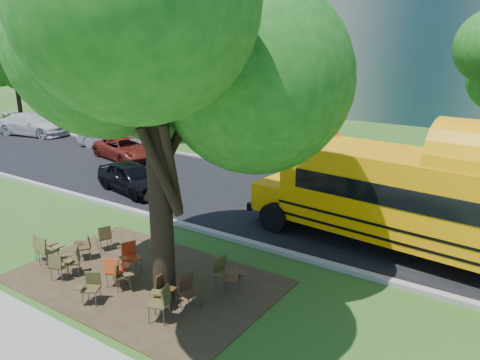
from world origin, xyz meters
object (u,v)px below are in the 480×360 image
Objects in this scene: chair_4 at (120,273)px; chair_8 at (105,235)px; chair_7 at (164,287)px; chair_9 at (85,244)px; chair_5 at (91,285)px; bg_car_red at (125,149)px; bg_car_silver at (115,136)px; pedestrian_b at (117,120)px; main_tree at (154,73)px; bg_car_white at (33,124)px; chair_14 at (222,270)px; chair_2 at (59,264)px; school_bus at (470,209)px; black_car at (132,178)px; chair_13 at (233,276)px; pedestrian_a at (124,123)px; chair_1 at (42,245)px; chair_3 at (74,258)px; chair_0 at (47,248)px; chair_12 at (188,289)px; chair_11 at (115,269)px; chair_6 at (161,300)px.

chair_8 is (-2.23, 1.41, 0.02)m from chair_4.
chair_7 is 3.87m from chair_8.
chair_5 is at bearing 178.99° from chair_9.
bg_car_red is at bearing -75.26° from chair_5.
bg_car_silver is 2.77× the size of pedestrian_b.
main_tree is 24.81m from bg_car_white.
chair_7 is 0.90× the size of chair_14.
chair_14 is at bearing 5.38° from chair_2.
school_bus is 3.30× the size of black_car.
pedestrian_b is at bearing -9.94° from chair_9.
main_tree is 5.34m from chair_5.
chair_5 is at bearing -128.28° from black_car.
chair_13 is (4.72, 0.82, -0.00)m from chair_9.
school_bus is 2.96× the size of bg_car_red.
main_tree reaches higher than chair_7.
pedestrian_a reaches higher than bg_car_white.
chair_1 is 4.57m from chair_7.
chair_13 is 0.87× the size of chair_14.
bg_car_red is at bearing -6.37° from chair_3.
chair_5 is at bearing -115.12° from chair_8.
chair_13 is at bearing -139.43° from pedestrian_a.
chair_2 is at bearing -17.88° from chair_0.
chair_9 is at bearing -80.14° from chair_12.
chair_1 is 19.72m from pedestrian_a.
chair_11 is at bearing -93.96° from chair_7.
chair_0 is 0.46m from chair_1.
chair_12 is 0.23× the size of black_car.
chair_4 is at bearing -146.44° from pedestrian_a.
chair_14 reaches higher than chair_7.
chair_12 is (2.14, 1.13, 0.05)m from chair_5.
chair_8 is (-4.06, 1.84, -0.05)m from chair_6.
chair_0 reaches higher than chair_1.
bg_car_silver is (-10.22, 11.63, 0.17)m from chair_0.
bg_car_red is at bearing -113.29° from chair_14.
school_bus is at bearing -101.18° from chair_3.
chair_2 is (-2.93, -0.94, -5.04)m from main_tree.
chair_14 reaches higher than chair_8.
pedestrian_b is (-18.55, 15.25, 0.32)m from chair_7.
main_tree is at bearing -3.66° from pedestrian_b.
chair_14 is (2.14, 1.49, 0.06)m from chair_4.
chair_0 is at bearing 48.66° from chair_3.
chair_3 is at bearing -9.45° from pedestrian_b.
chair_2 is at bearing -162.28° from main_tree.
chair_4 is 2.33m from chair_9.
chair_6 is 0.20× the size of bg_car_silver.
bg_car_silver is at bearing -7.78° from pedestrian_b.
chair_2 is at bearing -128.64° from chair_4.
chair_9 is at bearing -131.06° from bg_car_white.
chair_14 is 23.75m from pedestrian_b.
pedestrian_a reaches higher than chair_2.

